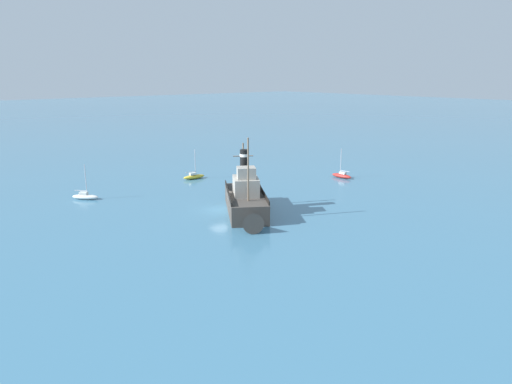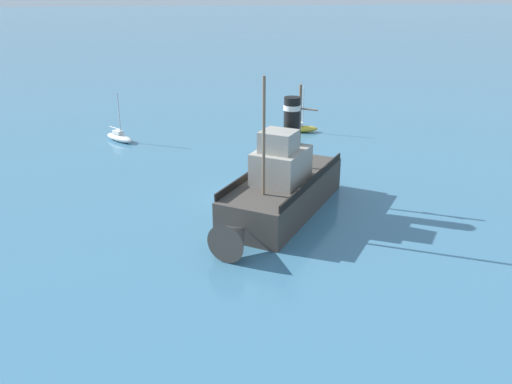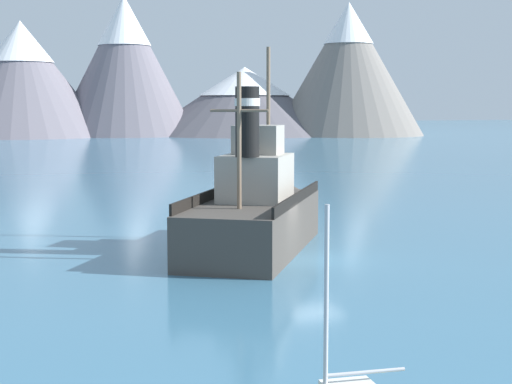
% 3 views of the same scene
% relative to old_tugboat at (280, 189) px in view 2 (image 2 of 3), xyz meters
% --- Properties ---
extents(ground_plane, '(600.00, 600.00, 0.00)m').
position_rel_old_tugboat_xyz_m(ground_plane, '(1.52, -3.36, -1.83)').
color(ground_plane, teal).
extents(old_tugboat, '(10.74, 13.88, 9.90)m').
position_rel_old_tugboat_xyz_m(old_tugboat, '(0.00, 0.00, 0.00)').
color(old_tugboat, '#423D38').
rests_on(old_tugboat, ground).
extents(sailboat_yellow, '(3.90, 1.50, 4.90)m').
position_rel_old_tugboat_xyz_m(sailboat_yellow, '(-5.75, -20.77, -1.40)').
color(sailboat_yellow, gold).
rests_on(sailboat_yellow, ground).
extents(sailboat_white, '(3.35, 3.57, 4.90)m').
position_rel_old_tugboat_xyz_m(sailboat_white, '(12.82, -19.76, -1.40)').
color(sailboat_white, white).
rests_on(sailboat_white, ground).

